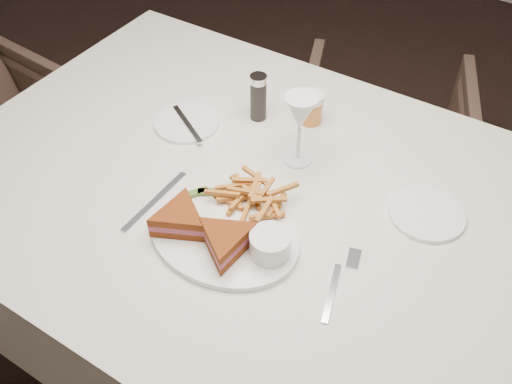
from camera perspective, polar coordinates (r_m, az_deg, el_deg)
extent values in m
plane|color=black|center=(2.07, -2.82, -6.64)|extent=(5.00, 5.00, 0.00)
cube|color=silver|center=(1.53, 1.06, -10.10)|extent=(1.53, 1.04, 0.75)
imported|color=#48342C|center=(2.11, 12.31, 4.89)|extent=(0.74, 0.72, 0.60)
ellipsoid|color=white|center=(1.15, -3.23, -4.29)|extent=(0.33, 0.26, 0.01)
cube|color=silver|center=(1.24, -10.07, -0.90)|extent=(0.02, 0.21, 0.00)
cylinder|color=white|center=(1.42, -6.94, 6.91)|extent=(0.16, 0.16, 0.01)
cylinder|color=white|center=(1.24, 16.73, -2.07)|extent=(0.16, 0.16, 0.01)
cylinder|color=black|center=(1.40, 0.23, 9.45)|extent=(0.04, 0.04, 0.12)
cylinder|color=#C2742E|center=(1.41, 5.54, 8.38)|extent=(0.06, 0.06, 0.08)
cube|color=#446824|center=(1.22, -4.55, 0.01)|extent=(0.05, 0.05, 0.01)
cube|color=#446824|center=(1.22, -6.05, -0.11)|extent=(0.04, 0.05, 0.01)
cylinder|color=white|center=(1.09, 1.42, -5.26)|extent=(0.08, 0.08, 0.05)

